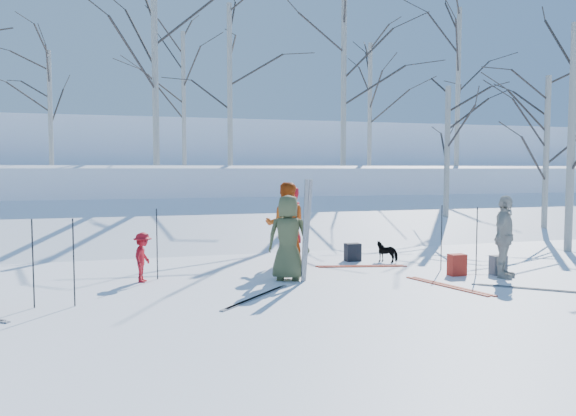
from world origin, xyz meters
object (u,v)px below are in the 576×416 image
object	(u,v)px
skier_redor_behind	(286,225)
backpack_grey	(498,265)
dog	(387,252)
backpack_dark	(353,252)
backpack_red	(457,265)
skier_olive_center	(288,238)
skier_red_north	(291,225)
skier_cream_east	(504,237)
skier_red_seated	(143,257)

from	to	relation	value
skier_redor_behind	backpack_grey	xyz separation A→B (m)	(3.79, -1.98, -0.71)
dog	backpack_dark	bearing A→B (deg)	-67.49
backpack_red	backpack_dark	distance (m)	2.53
skier_redor_behind	dog	bearing A→B (deg)	-163.84
skier_olive_center	skier_red_north	bearing A→B (deg)	-83.59
backpack_red	backpack_grey	distance (m)	0.85
skier_redor_behind	backpack_grey	world-z (taller)	skier_redor_behind
skier_red_north	backpack_dark	size ratio (longest dim) A/B	4.23
skier_red_north	backpack_dark	bearing A→B (deg)	146.03
skier_redor_behind	skier_cream_east	xyz separation A→B (m)	(3.68, -2.28, -0.11)
skier_olive_center	backpack_grey	xyz separation A→B (m)	(4.13, -0.65, -0.61)
backpack_grey	skier_olive_center	bearing A→B (deg)	171.01
skier_olive_center	skier_cream_east	distance (m)	4.14
skier_redor_behind	skier_red_seated	xyz separation A→B (m)	(-2.96, -0.73, -0.44)
skier_redor_behind	skier_cream_east	size ratio (longest dim) A/B	1.14
skier_redor_behind	dog	xyz separation A→B (m)	(2.38, 0.02, -0.67)
skier_redor_behind	skier_red_seated	distance (m)	3.08
skier_olive_center	backpack_red	world-z (taller)	skier_olive_center
skier_redor_behind	backpack_red	bearing A→B (deg)	163.96
skier_redor_behind	skier_red_seated	size ratio (longest dim) A/B	1.96
backpack_red	backpack_grey	world-z (taller)	backpack_red
skier_cream_east	skier_redor_behind	bearing A→B (deg)	109.41
backpack_red	skier_red_north	bearing A→B (deg)	138.66
skier_red_seated	skier_cream_east	bearing A→B (deg)	-84.74
backpack_red	backpack_dark	xyz separation A→B (m)	(-1.27, 2.19, -0.01)
skier_olive_center	dog	bearing A→B (deg)	-128.81
skier_olive_center	backpack_dark	size ratio (longest dim) A/B	4.01
backpack_grey	backpack_dark	size ratio (longest dim) A/B	0.95
skier_red_seated	backpack_grey	bearing A→B (deg)	-82.10
skier_redor_behind	dog	world-z (taller)	skier_redor_behind
skier_red_seated	skier_redor_behind	bearing A→B (deg)	-57.78
skier_red_seated	backpack_grey	xyz separation A→B (m)	(6.75, -1.26, -0.27)
backpack_grey	backpack_dark	distance (m)	3.15
skier_red_north	backpack_grey	size ratio (longest dim) A/B	4.45
skier_redor_behind	backpack_red	xyz separation A→B (m)	(2.96, -1.83, -0.69)
skier_red_seated	backpack_red	bearing A→B (deg)	-82.08
skier_red_seated	skier_cream_east	size ratio (longest dim) A/B	0.58
skier_olive_center	backpack_red	distance (m)	3.39
skier_red_north	skier_cream_east	distance (m)	4.42
dog	backpack_red	xyz separation A→B (m)	(0.58, -1.85, -0.02)
skier_red_north	backpack_red	xyz separation A→B (m)	(2.68, -2.36, -0.64)
skier_redor_behind	skier_red_seated	world-z (taller)	skier_redor_behind
skier_redor_behind	backpack_dark	size ratio (longest dim) A/B	4.51
skier_redor_behind	backpack_red	size ratio (longest dim) A/B	4.30
backpack_grey	backpack_dark	world-z (taller)	backpack_dark
skier_olive_center	skier_red_north	xyz separation A→B (m)	(0.62, 1.86, 0.04)
skier_red_north	skier_redor_behind	bearing A→B (deg)	35.80
backpack_grey	backpack_dark	xyz separation A→B (m)	(-2.10, 2.34, 0.01)
dog	backpack_grey	world-z (taller)	dog
skier_olive_center	skier_redor_behind	distance (m)	1.38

